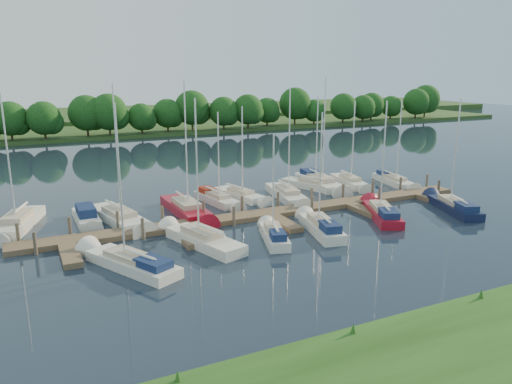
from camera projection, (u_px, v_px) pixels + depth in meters
name	position (u px, v px, depth m)	size (l,w,h in m)	color
ground	(319.00, 246.00, 35.07)	(260.00, 260.00, 0.00)	#182030
dock	(271.00, 216.00, 41.41)	(40.00, 6.00, 0.40)	brown
mooring_pilings	(265.00, 208.00, 42.30)	(38.24, 2.84, 2.00)	#473D33
far_shore	(117.00, 128.00, 100.55)	(180.00, 30.00, 0.60)	#29451A
distant_hill	(97.00, 115.00, 122.31)	(220.00, 40.00, 1.40)	#345525
treeline	(126.00, 115.00, 88.16)	(146.36, 9.93, 8.30)	#38281C
sailboat_n_0	(18.00, 225.00, 38.66)	(4.19, 8.47, 10.95)	silver
motorboat	(87.00, 218.00, 40.24)	(1.71, 5.80, 1.65)	silver
sailboat_n_2	(120.00, 219.00, 40.25)	(3.76, 9.12, 11.41)	silver
sailboat_n_3	(187.00, 211.00, 42.55)	(2.35, 9.09, 11.61)	maroon
sailboat_n_4	(217.00, 200.00, 45.87)	(2.56, 6.84, 8.76)	silver
sailboat_n_5	(241.00, 196.00, 47.47)	(3.24, 7.16, 9.08)	silver
sailboat_n_6	(288.00, 196.00, 47.52)	(3.23, 8.61, 10.84)	silver
sailboat_n_7	(314.00, 186.00, 51.44)	(4.09, 7.56, 9.78)	silver
sailboat_n_8	(320.00, 183.00, 52.42)	(3.10, 9.29, 11.70)	silver
sailboat_n_9	(350.00, 183.00, 52.83)	(2.75, 7.25, 9.24)	silver
sailboat_n_10	(394.00, 181.00, 53.39)	(2.76, 7.35, 9.24)	silver
sailboat_s_0	(129.00, 263.00, 31.15)	(5.04, 8.11, 10.55)	silver
sailboat_s_1	(201.00, 241.00, 35.21)	(3.90, 8.29, 10.68)	silver
sailboat_s_2	(274.00, 236.00, 36.10)	(2.96, 6.15, 8.08)	silver
sailboat_s_3	(321.00, 228.00, 37.85)	(3.05, 7.29, 9.46)	silver
sailboat_s_4	(381.00, 213.00, 41.63)	(4.51, 7.61, 10.00)	maroon
sailboat_s_5	(453.00, 207.00, 43.61)	(3.91, 7.84, 10.05)	#101736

